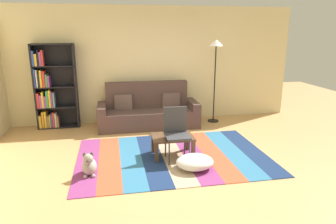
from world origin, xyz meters
TOP-DOWN VIEW (x-y plane):
  - ground_plane at (0.00, 0.00)m, footprint 14.00×14.00m
  - back_wall at (0.00, 2.55)m, footprint 6.80×0.10m
  - rug at (-0.04, 0.17)m, footprint 3.29×2.24m
  - couch at (-0.24, 2.02)m, footprint 2.26×0.80m
  - bookshelf at (-2.37, 2.31)m, footprint 0.90×0.28m
  - coffee_table at (-0.04, 0.21)m, footprint 0.71×0.50m
  - pouf at (0.20, -0.38)m, footprint 0.60×0.51m
  - dog at (-1.43, -0.27)m, footprint 0.22×0.35m
  - standing_lamp at (1.36, 2.08)m, footprint 0.32×0.32m
  - tv_remote at (-0.08, 0.29)m, footprint 0.08×0.16m
  - folding_chair at (0.00, 0.09)m, footprint 0.40×0.40m

SIDE VIEW (x-z plane):
  - ground_plane at x=0.00m, z-range 0.00..0.00m
  - rug at x=-0.04m, z-range 0.00..0.01m
  - pouf at x=0.20m, z-range 0.01..0.23m
  - dog at x=-1.43m, z-range -0.04..0.36m
  - coffee_table at x=-0.04m, z-range 0.12..0.48m
  - couch at x=-0.24m, z-range -0.16..0.84m
  - tv_remote at x=-0.08m, z-range 0.37..0.39m
  - folding_chair at x=0.00m, z-range 0.08..0.98m
  - bookshelf at x=-2.37m, z-range -0.09..1.79m
  - back_wall at x=0.00m, z-range 0.00..2.70m
  - standing_lamp at x=1.36m, z-range 0.65..2.59m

